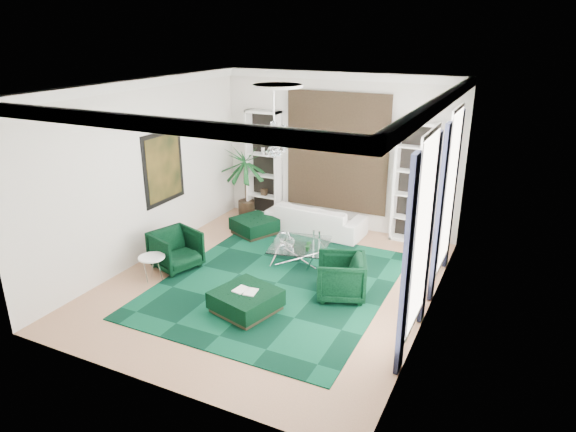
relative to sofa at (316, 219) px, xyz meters
The scene contains 30 objects.
floor 2.86m from the sofa, 84.73° to the right, with size 6.00×7.00×0.02m, color tan.
ceiling 4.47m from the sofa, 84.73° to the right, with size 6.00×7.00×0.02m, color white.
wall_back 1.72m from the sofa, 69.29° to the left, with size 6.00×0.02×3.80m, color silver.
wall_front 6.52m from the sofa, 87.65° to the right, with size 6.00×0.02×3.80m, color silver.
wall_left 4.23m from the sofa, 134.26° to the right, with size 0.02×7.00×3.80m, color silver.
wall_right 4.59m from the sofa, 40.79° to the right, with size 0.02×7.00×3.80m, color silver.
crown_molding 4.39m from the sofa, 84.73° to the right, with size 6.00×7.00×0.18m, color white, non-canonical shape.
ceiling_medallion 4.26m from the sofa, 84.11° to the right, with size 0.90×0.90×0.05m, color white.
tapestry 1.70m from the sofa, 67.82° to the left, with size 2.50×0.06×2.80m, color black.
shelving_left 2.05m from the sofa, 163.89° to the left, with size 0.90×0.38×2.80m, color white, non-canonical shape.
shelving_right 2.50m from the sofa, 12.45° to the left, with size 0.90×0.38×2.80m, color white, non-canonical shape.
painting 3.81m from the sofa, 140.65° to the right, with size 0.04×1.30×1.60m, color black.
window_near 5.18m from the sofa, 48.87° to the right, with size 0.03×1.10×2.90m, color white.
curtain_near_a 5.68m from the sofa, 54.47° to the right, with size 0.07×0.30×3.25m, color black.
curtain_near_b 4.55m from the sofa, 42.46° to the right, with size 0.07×0.30×3.25m, color black.
window_far 3.84m from the sofa, 22.13° to the right, with size 0.03×1.10×2.90m, color white.
curtain_far_a 4.06m from the sofa, 33.18° to the right, with size 0.07×0.30×3.25m, color black.
curtain_far_b 3.51m from the sofa, ahead, with size 0.07×0.30×3.25m, color black.
rug 2.90m from the sofa, 82.51° to the right, with size 4.20×5.00×0.02m, color black.
sofa is the anchor object (origin of this frame).
armchair_left 3.62m from the sofa, 120.62° to the right, with size 0.87×0.89×0.81m, color black.
armchair_right 3.26m from the sofa, 58.94° to the right, with size 0.87×0.89×0.81m, color black.
coffee_table 1.78m from the sofa, 78.05° to the right, with size 1.20×1.20×0.41m, color white, non-canonical shape.
ottoman_side 1.51m from the sofa, 149.31° to the right, with size 0.90×0.90×0.40m, color black.
ottoman_front 4.04m from the sofa, 84.82° to the right, with size 1.00×1.00×0.40m, color black.
book 4.04m from the sofa, 84.82° to the right, with size 0.42×0.28×0.03m, color white.
side_table 4.24m from the sofa, 116.64° to the right, with size 0.52×0.52×0.50m, color white.
palm 2.33m from the sofa, behind, with size 1.50×1.50×2.40m, color #13451D, non-canonical shape.
chandelier 3.70m from the sofa, 84.13° to the right, with size 0.80×0.80×0.72m, color white, non-canonical shape.
table_plant 2.11m from the sofa, 71.43° to the right, with size 0.13×0.11×0.24m, color #13451D.
Camera 1 is at (4.24, -8.06, 4.74)m, focal length 32.00 mm.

